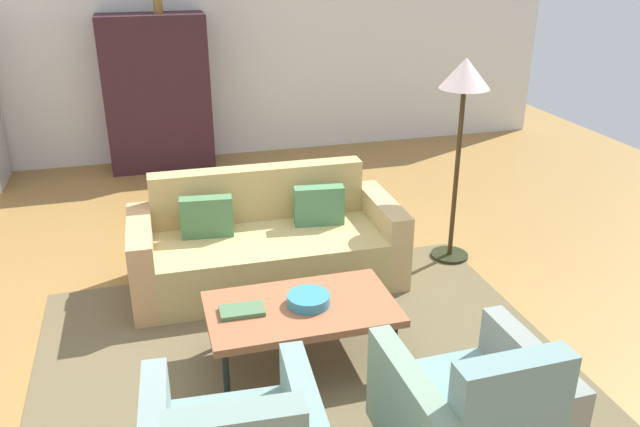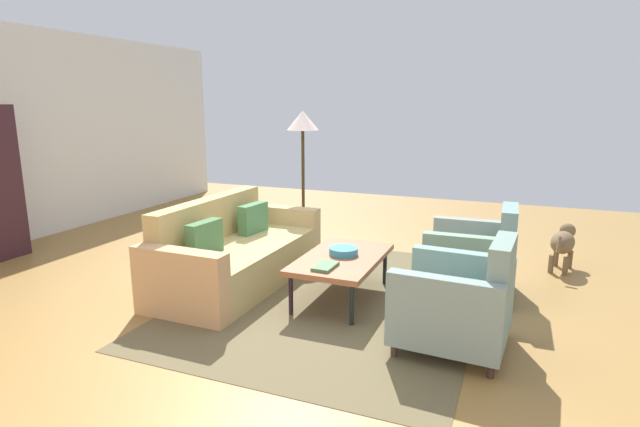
{
  "view_description": "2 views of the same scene",
  "coord_description": "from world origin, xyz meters",
  "px_view_note": "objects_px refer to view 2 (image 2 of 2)",
  "views": [
    {
      "loc": [
        -0.68,
        -3.88,
        2.55
      ],
      "look_at": [
        0.45,
        0.16,
        0.76
      ],
      "focal_mm": 35.99,
      "sensor_mm": 36.0,
      "label": 1
    },
    {
      "loc": [
        -4.13,
        -1.98,
        1.83
      ],
      "look_at": [
        0.34,
        -0.17,
        0.76
      ],
      "focal_mm": 28.46,
      "sensor_mm": 36.0,
      "label": 2
    }
  ],
  "objects_px": {
    "coffee_table": "(342,260)",
    "fruit_bowl": "(344,251)",
    "dog": "(563,242)",
    "couch": "(233,255)",
    "armchair_left": "(461,305)",
    "floor_lamp": "(303,133)",
    "armchair_right": "(477,260)",
    "book_stack": "(325,266)"
  },
  "relations": [
    {
      "from": "coffee_table",
      "to": "armchair_right",
      "type": "bearing_deg",
      "value": -62.72
    },
    {
      "from": "armchair_left",
      "to": "dog",
      "type": "bearing_deg",
      "value": -15.76
    },
    {
      "from": "coffee_table",
      "to": "armchair_right",
      "type": "height_order",
      "value": "armchair_right"
    },
    {
      "from": "book_stack",
      "to": "couch",
      "type": "bearing_deg",
      "value": 72.13
    },
    {
      "from": "armchair_left",
      "to": "floor_lamp",
      "type": "distance_m",
      "value": 3.36
    },
    {
      "from": "floor_lamp",
      "to": "dog",
      "type": "bearing_deg",
      "value": -87.97
    },
    {
      "from": "coffee_table",
      "to": "book_stack",
      "type": "relative_size",
      "value": 4.3
    },
    {
      "from": "coffee_table",
      "to": "armchair_left",
      "type": "xyz_separation_m",
      "value": [
        -0.6,
        -1.17,
        -0.04
      ]
    },
    {
      "from": "couch",
      "to": "armchair_left",
      "type": "xyz_separation_m",
      "value": [
        -0.61,
        -2.35,
        0.06
      ]
    },
    {
      "from": "armchair_right",
      "to": "book_stack",
      "type": "height_order",
      "value": "armchair_right"
    },
    {
      "from": "armchair_left",
      "to": "book_stack",
      "type": "height_order",
      "value": "armchair_left"
    },
    {
      "from": "coffee_table",
      "to": "floor_lamp",
      "type": "distance_m",
      "value": 2.23
    },
    {
      "from": "coffee_table",
      "to": "floor_lamp",
      "type": "relative_size",
      "value": 0.7
    },
    {
      "from": "coffee_table",
      "to": "dog",
      "type": "height_order",
      "value": "dog"
    },
    {
      "from": "armchair_right",
      "to": "couch",
      "type": "bearing_deg",
      "value": 103.07
    },
    {
      "from": "armchair_right",
      "to": "book_stack",
      "type": "xyz_separation_m",
      "value": [
        -0.98,
        1.18,
        0.09
      ]
    },
    {
      "from": "couch",
      "to": "fruit_bowl",
      "type": "bearing_deg",
      "value": 93.07
    },
    {
      "from": "coffee_table",
      "to": "armchair_right",
      "type": "relative_size",
      "value": 1.36
    },
    {
      "from": "couch",
      "to": "floor_lamp",
      "type": "distance_m",
      "value": 1.98
    },
    {
      "from": "book_stack",
      "to": "dog",
      "type": "relative_size",
      "value": 0.4
    },
    {
      "from": "couch",
      "to": "armchair_right",
      "type": "relative_size",
      "value": 2.4
    },
    {
      "from": "dog",
      "to": "couch",
      "type": "bearing_deg",
      "value": 130.46
    },
    {
      "from": "armchair_right",
      "to": "fruit_bowl",
      "type": "bearing_deg",
      "value": 114.11
    },
    {
      "from": "couch",
      "to": "coffee_table",
      "type": "xyz_separation_m",
      "value": [
        -0.0,
        -1.19,
        0.09
      ]
    },
    {
      "from": "couch",
      "to": "armchair_right",
      "type": "height_order",
      "value": "armchair_right"
    },
    {
      "from": "armchair_left",
      "to": "dog",
      "type": "distance_m",
      "value": 2.47
    },
    {
      "from": "armchair_left",
      "to": "floor_lamp",
      "type": "height_order",
      "value": "floor_lamp"
    },
    {
      "from": "dog",
      "to": "floor_lamp",
      "type": "bearing_deg",
      "value": 104.0
    },
    {
      "from": "armchair_right",
      "to": "fruit_bowl",
      "type": "distance_m",
      "value": 1.3
    },
    {
      "from": "armchair_left",
      "to": "book_stack",
      "type": "relative_size",
      "value": 3.15
    },
    {
      "from": "fruit_bowl",
      "to": "couch",
      "type": "bearing_deg",
      "value": 92.29
    },
    {
      "from": "armchair_left",
      "to": "dog",
      "type": "height_order",
      "value": "armchair_left"
    },
    {
      "from": "book_stack",
      "to": "dog",
      "type": "xyz_separation_m",
      "value": [
        2.1,
        -2.0,
        -0.12
      ]
    },
    {
      "from": "couch",
      "to": "coffee_table",
      "type": "bearing_deg",
      "value": 90.72
    },
    {
      "from": "couch",
      "to": "book_stack",
      "type": "xyz_separation_m",
      "value": [
        -0.38,
        -1.17,
        0.14
      ]
    },
    {
      "from": "coffee_table",
      "to": "fruit_bowl",
      "type": "distance_m",
      "value": 0.09
    },
    {
      "from": "coffee_table",
      "to": "book_stack",
      "type": "bearing_deg",
      "value": 177.3
    },
    {
      "from": "fruit_bowl",
      "to": "book_stack",
      "type": "height_order",
      "value": "fruit_bowl"
    },
    {
      "from": "couch",
      "to": "dog",
      "type": "height_order",
      "value": "couch"
    },
    {
      "from": "couch",
      "to": "coffee_table",
      "type": "distance_m",
      "value": 1.19
    },
    {
      "from": "couch",
      "to": "floor_lamp",
      "type": "bearing_deg",
      "value": 178.02
    },
    {
      "from": "armchair_right",
      "to": "fruit_bowl",
      "type": "height_order",
      "value": "armchair_right"
    }
  ]
}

